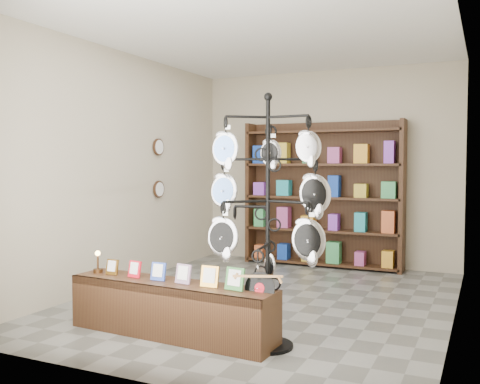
% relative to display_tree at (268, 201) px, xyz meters
% --- Properties ---
extents(ground, '(5.00, 5.00, 0.00)m').
position_rel_display_tree_xyz_m(ground, '(-0.61, 1.44, -1.24)').
color(ground, slate).
rests_on(ground, ground).
extents(room_envelope, '(5.00, 5.00, 5.00)m').
position_rel_display_tree_xyz_m(room_envelope, '(-0.61, 1.44, 0.61)').
color(room_envelope, '#B1A68F').
rests_on(room_envelope, ground).
extents(display_tree, '(1.13, 1.12, 2.15)m').
position_rel_display_tree_xyz_m(display_tree, '(0.00, 0.00, 0.00)').
color(display_tree, black).
rests_on(display_tree, ground).
extents(front_shelf, '(2.04, 0.53, 0.71)m').
position_rel_display_tree_xyz_m(front_shelf, '(-0.90, -0.10, -0.99)').
color(front_shelf, black).
rests_on(front_shelf, ground).
extents(back_shelving, '(2.42, 0.36, 2.20)m').
position_rel_display_tree_xyz_m(back_shelving, '(-0.61, 3.74, -0.22)').
color(back_shelving, black).
rests_on(back_shelving, ground).
extents(wall_clocks, '(0.03, 0.24, 0.84)m').
position_rel_display_tree_xyz_m(wall_clocks, '(-2.58, 2.24, 0.26)').
color(wall_clocks, black).
rests_on(wall_clocks, ground).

